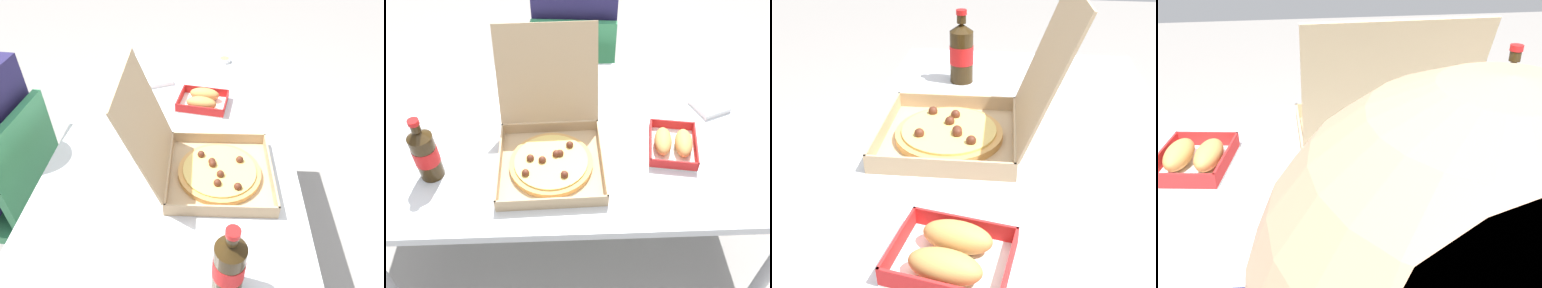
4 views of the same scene
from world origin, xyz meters
TOP-DOWN VIEW (x-y plane):
  - ground_plane at (0.00, 0.00)m, footprint 10.00×10.00m
  - dining_table at (0.00, 0.00)m, footprint 1.49×0.81m
  - chair at (0.02, 0.64)m, footprint 0.43×0.43m
  - pizza_box_open at (-0.08, -0.11)m, footprint 0.34×0.44m
  - bread_side_box at (0.31, -0.09)m, footprint 0.18×0.21m
  - cola_bottle at (-0.45, -0.17)m, footprint 0.07×0.07m
  - paper_menu at (-0.33, 0.11)m, footprint 0.22×0.17m
  - napkin_pile at (0.49, 0.11)m, footprint 0.14×0.14m
  - dipping_sauce_cup at (0.69, -0.18)m, footprint 0.06×0.06m

SIDE VIEW (x-z plane):
  - ground_plane at x=0.00m, z-range 0.00..0.00m
  - chair at x=0.02m, z-range 0.06..0.89m
  - dining_table at x=0.00m, z-range 0.28..0.98m
  - paper_menu at x=-0.33m, z-range 0.70..0.70m
  - napkin_pile at x=0.49m, z-range 0.70..0.72m
  - dipping_sauce_cup at x=0.69m, z-range 0.70..0.72m
  - bread_side_box at x=0.31m, z-range 0.70..0.75m
  - pizza_box_open at x=-0.08m, z-range 0.58..0.93m
  - cola_bottle at x=-0.45m, z-range 0.68..0.91m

